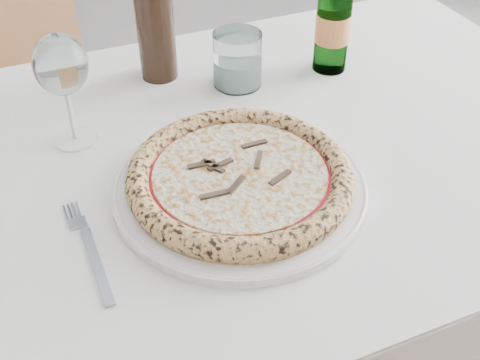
# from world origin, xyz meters

# --- Properties ---
(dining_table) EXTENTS (1.43, 0.92, 0.76)m
(dining_table) POSITION_xyz_m (-0.12, -0.05, 0.66)
(dining_table) COLOR brown
(dining_table) RESTS_ON floor
(chair_far) EXTENTS (0.47, 0.47, 0.93)m
(chair_far) POSITION_xyz_m (-0.24, 0.78, 0.53)
(chair_far) COLOR brown
(chair_far) RESTS_ON floor
(plate) EXTENTS (0.36, 0.36, 0.02)m
(plate) POSITION_xyz_m (-0.12, -0.15, 0.76)
(plate) COLOR white
(plate) RESTS_ON dining_table
(pizza) EXTENTS (0.32, 0.32, 0.03)m
(pizza) POSITION_xyz_m (-0.12, -0.15, 0.78)
(pizza) COLOR tan
(pizza) RESTS_ON plate
(fork) EXTENTS (0.03, 0.20, 0.00)m
(fork) POSITION_xyz_m (-0.35, -0.17, 0.76)
(fork) COLOR gray
(fork) RESTS_ON dining_table
(wine_glass) EXTENTS (0.08, 0.08, 0.18)m
(wine_glass) POSITION_xyz_m (-0.30, 0.08, 0.88)
(wine_glass) COLOR silver
(wine_glass) RESTS_ON dining_table
(tumbler) EXTENTS (0.09, 0.09, 0.10)m
(tumbler) POSITION_xyz_m (0.01, 0.12, 0.80)
(tumbler) COLOR silver
(tumbler) RESTS_ON dining_table
(beer_bottle) EXTENTS (0.06, 0.06, 0.24)m
(beer_bottle) POSITION_xyz_m (0.19, 0.09, 0.85)
(beer_bottle) COLOR #336F31
(beer_bottle) RESTS_ON dining_table
(wine_bottle) EXTENTS (0.07, 0.07, 0.27)m
(wine_bottle) POSITION_xyz_m (-0.10, 0.21, 0.87)
(wine_bottle) COLOR black
(wine_bottle) RESTS_ON dining_table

